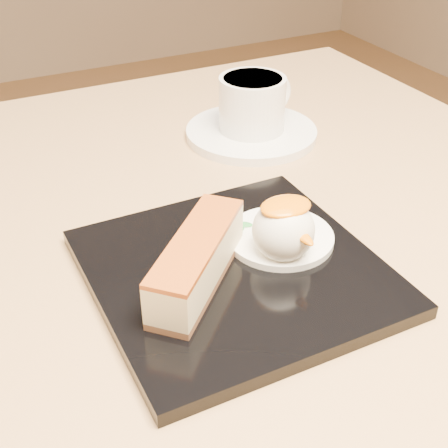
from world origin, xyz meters
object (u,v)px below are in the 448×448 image
ice_cream_scoop (283,230)px  saucer (251,133)px  table (212,363)px  coffee_cup (253,102)px  cheesecake (197,261)px  dessert_plate (235,272)px

ice_cream_scoop → saucer: (0.10, 0.23, -0.03)m
table → coffee_cup: (0.13, 0.16, 0.20)m
cheesecake → coffee_cup: size_ratio=1.14×
saucer → coffee_cup: coffee_cup is taller
cheesecake → coffee_cup: bearing=7.8°
cheesecake → saucer: size_ratio=0.75×
dessert_plate → coffee_cup: bearing=58.3°
ice_cream_scoop → coffee_cup: coffee_cup is taller
dessert_plate → cheesecake: size_ratio=1.96×
saucer → ice_cream_scoop: bearing=-112.9°
dessert_plate → cheesecake: (-0.04, -0.01, 0.03)m
dessert_plate → saucer: bearing=58.6°
dessert_plate → ice_cream_scoop: size_ratio=4.40×
ice_cream_scoop → saucer: size_ratio=0.33×
dessert_plate → ice_cream_scoop: (0.04, -0.01, 0.03)m
dessert_plate → coffee_cup: (0.14, 0.22, 0.04)m
dessert_plate → cheesecake: bearing=-171.9°
table → saucer: saucer is taller
table → cheesecake: 0.20m
table → ice_cream_scoop: size_ratio=16.00×
dessert_plate → cheesecake: cheesecake is taller
ice_cream_scoop → dessert_plate: bearing=172.9°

